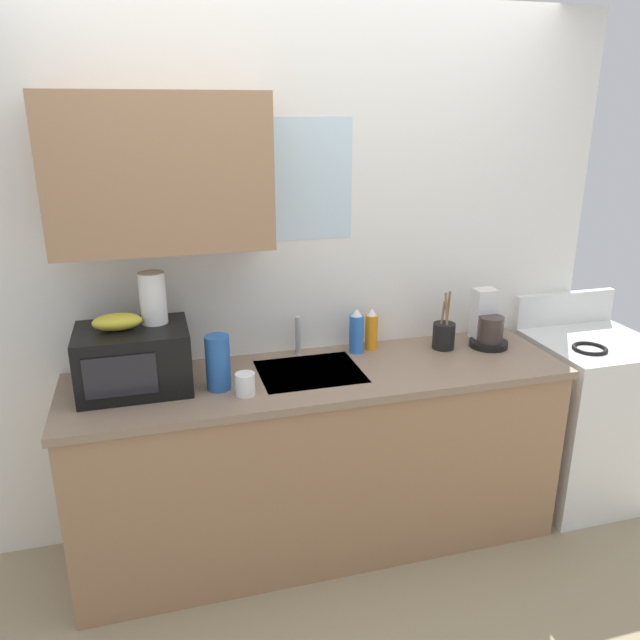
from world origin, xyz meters
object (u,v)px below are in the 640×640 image
object	(u,v)px
coffee_maker	(487,325)
dish_soap_bottle_orange	(371,330)
stove_range	(584,417)
paper_towel_roll	(153,298)
banana_bunch	(117,322)
microwave	(134,359)
utensil_crock	(444,335)
dish_soap_bottle_blue	(356,332)
cereal_canister	(218,363)
mug_white	(245,384)

from	to	relation	value
coffee_maker	dish_soap_bottle_orange	size ratio (longest dim) A/B	1.34
stove_range	paper_towel_roll	xyz separation A→B (m)	(-2.18, 0.10, 0.82)
banana_bunch	microwave	bearing A→B (deg)	-1.80
stove_range	coffee_maker	distance (m)	0.80
utensil_crock	dish_soap_bottle_blue	bearing A→B (deg)	170.85
dish_soap_bottle_blue	cereal_canister	distance (m)	0.74
paper_towel_roll	mug_white	bearing A→B (deg)	-35.31
cereal_canister	mug_white	bearing A→B (deg)	-42.31
coffee_maker	cereal_canister	distance (m)	1.37
paper_towel_roll	coffee_maker	xyz separation A→B (m)	(1.60, 0.01, -0.28)
paper_towel_roll	utensil_crock	world-z (taller)	paper_towel_roll
coffee_maker	utensil_crock	xyz separation A→B (m)	(-0.23, 0.01, -0.03)
microwave	utensil_crock	bearing A→B (deg)	2.77
mug_white	cereal_canister	bearing A→B (deg)	137.69
cereal_canister	stove_range	bearing A→B (deg)	1.58
dish_soap_bottle_orange	stove_range	bearing A→B (deg)	-10.29
stove_range	paper_towel_roll	size ratio (longest dim) A/B	4.91
mug_white	utensil_crock	world-z (taller)	utensil_crock
banana_bunch	paper_towel_roll	size ratio (longest dim) A/B	0.91
utensil_crock	coffee_maker	bearing A→B (deg)	-2.85
banana_bunch	dish_soap_bottle_blue	bearing A→B (deg)	7.31
stove_range	microwave	xyz separation A→B (m)	(-2.28, 0.04, 0.58)
dish_soap_bottle_blue	utensil_crock	xyz separation A→B (m)	(0.43, -0.07, -0.03)
dish_soap_bottle_orange	mug_white	distance (m)	0.77
utensil_crock	stove_range	bearing A→B (deg)	-8.17
paper_towel_roll	cereal_canister	size ratio (longest dim) A/B	0.92
paper_towel_roll	mug_white	size ratio (longest dim) A/B	2.32
dish_soap_bottle_blue	utensil_crock	bearing A→B (deg)	-9.15
microwave	dish_soap_bottle_orange	xyz separation A→B (m)	(1.13, 0.17, -0.04)
banana_bunch	mug_white	bearing A→B (deg)	-21.24
coffee_maker	cereal_canister	world-z (taller)	coffee_maker
microwave	utensil_crock	size ratio (longest dim) A/B	1.56
stove_range	cereal_canister	distance (m)	2.02
microwave	banana_bunch	bearing A→B (deg)	178.20
stove_range	microwave	distance (m)	2.36
banana_bunch	coffee_maker	world-z (taller)	banana_bunch
dish_soap_bottle_orange	utensil_crock	world-z (taller)	utensil_crock
dish_soap_bottle_orange	utensil_crock	xyz separation A→B (m)	(0.35, -0.09, -0.03)
microwave	mug_white	xyz separation A→B (m)	(0.44, -0.19, -0.09)
cereal_canister	utensil_crock	xyz separation A→B (m)	(1.13, 0.17, -0.05)
stove_range	dish_soap_bottle_orange	distance (m)	1.29
mug_white	paper_towel_roll	bearing A→B (deg)	144.69
cereal_canister	microwave	bearing A→B (deg)	163.87
paper_towel_roll	dish_soap_bottle_blue	distance (m)	0.98
dish_soap_bottle_orange	utensil_crock	bearing A→B (deg)	-15.11
coffee_maker	utensil_crock	size ratio (longest dim) A/B	0.95
coffee_maker	utensil_crock	distance (m)	0.23
dish_soap_bottle_orange	utensil_crock	size ratio (longest dim) A/B	0.71
paper_towel_roll	coffee_maker	world-z (taller)	paper_towel_roll
microwave	coffee_maker	distance (m)	1.70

